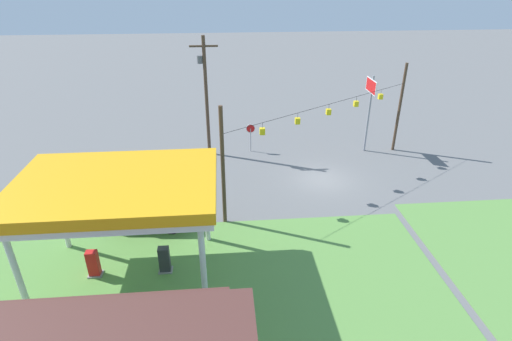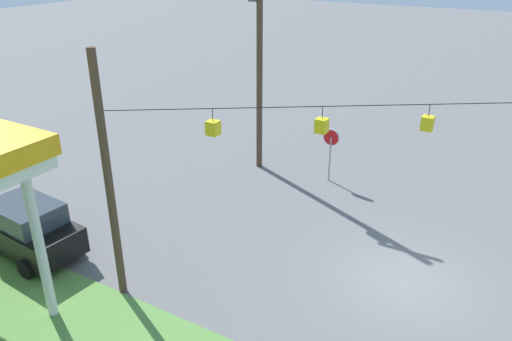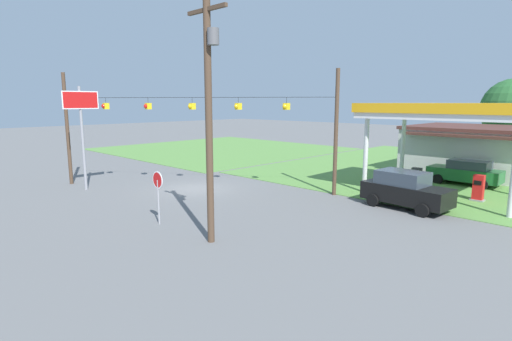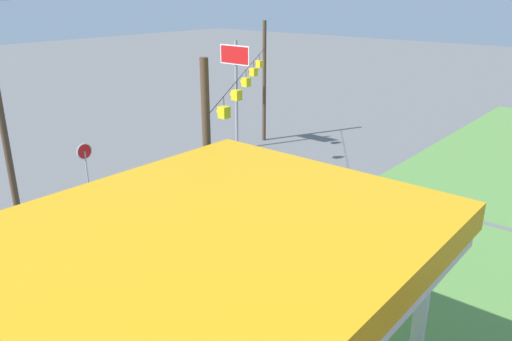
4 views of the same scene
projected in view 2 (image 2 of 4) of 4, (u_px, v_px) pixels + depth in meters
ground_plane at (404, 280)px, 16.17m from camera, size 160.00×160.00×0.00m
car_at_pumps_front at (25, 227)px, 17.25m from camera, size 4.65×2.38×1.99m
stop_sign_roadside at (331, 143)px, 22.28m from camera, size 0.80×0.08×2.50m
utility_pole_main at (259, 54)px, 22.28m from camera, size 2.20×0.44×9.79m
signal_span_gantry at (422, 160)px, 14.44m from camera, size 15.18×10.24×7.57m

